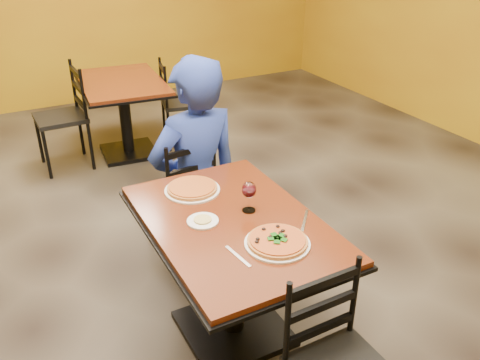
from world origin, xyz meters
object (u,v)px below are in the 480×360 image
plate_main (277,243)px  side_plate (203,221)px  table_second (124,101)px  diner (195,158)px  pizza_main (277,241)px  wine_glass (249,195)px  table_main (233,251)px  chair_second_left (60,118)px  plate_far (192,190)px  pizza_far (192,188)px  chair_main_far (180,190)px  chair_second_right (182,103)px

plate_main → side_plate: same height
table_second → plate_main: size_ratio=3.85×
diner → pizza_main: diner is taller
plate_main → wine_glass: bearing=84.9°
table_main → plate_main: size_ratio=3.97×
wine_glass → chair_second_left: bearing=101.3°
plate_far → table_second: bearing=83.7°
pizza_far → side_plate: bearing=-104.0°
diner → pizza_far: (-0.24, -0.51, 0.08)m
side_plate → wine_glass: wine_glass is taller
diner → wine_glass: diner is taller
diner → side_plate: bearing=64.1°
table_second → chair_main_far: 1.71m
chair_main_far → plate_main: 1.30m
chair_second_right → table_second: bearing=102.1°
plate_far → wine_glass: 0.39m
chair_second_left → side_plate: chair_second_left is taller
pizza_main → table_main: bearing=106.9°
side_plate → chair_second_left: bearing=95.8°
plate_far → table_main: bearing=-80.8°
chair_main_far → pizza_far: 0.70m
table_main → side_plate: 0.25m
table_second → side_plate: 2.64m
table_second → plate_far: 2.31m
plate_main → wine_glass: size_ratio=1.72×
table_main → plate_main: plate_main is taller
plate_main → chair_main_far: bearing=90.4°
table_main → side_plate: bearing=158.6°
chair_main_far → plate_far: (-0.14, -0.59, 0.32)m
table_second → pizza_main: size_ratio=4.20×
wine_glass → plate_far: bearing=118.0°
plate_far → wine_glass: bearing=-62.0°
table_second → diner: bearing=-90.5°
plate_main → plate_far: same height
chair_second_left → wine_glass: (0.52, -2.62, 0.36)m
table_main → chair_second_right: (0.79, 2.67, -0.12)m
diner → plate_far: size_ratio=4.45×
plate_main → wine_glass: wine_glass is taller
pizza_far → side_plate: (-0.08, -0.32, -0.02)m
plate_main → side_plate: size_ratio=1.94×
chair_second_left → wine_glass: bearing=10.2°
chair_main_far → chair_second_left: size_ratio=0.90×
table_second → chair_main_far: chair_main_far is taller
chair_second_right → pizza_far: bearing=171.8°
plate_far → plate_main: bearing=-77.4°
side_plate → pizza_main: bearing=-56.2°
pizza_main → plate_far: (-0.15, 0.66, -0.02)m
chair_second_right → side_plate: bearing=172.6°
table_second → pizza_main: bearing=-92.0°
plate_far → side_plate: 0.33m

